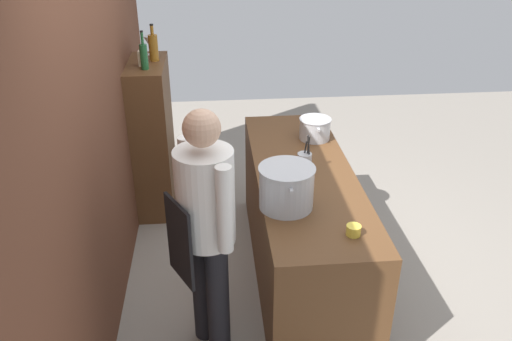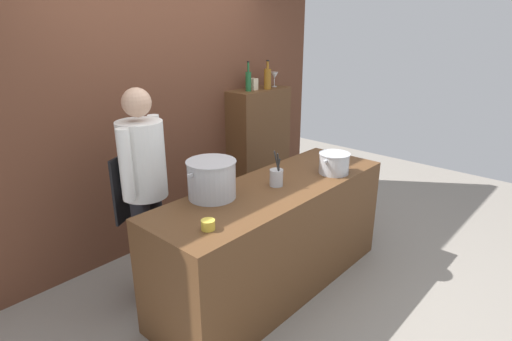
# 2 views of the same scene
# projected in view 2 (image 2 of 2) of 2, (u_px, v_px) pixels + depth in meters

# --- Properties ---
(ground_plane) EXTENTS (8.00, 8.00, 0.00)m
(ground_plane) POSITION_uv_depth(u_px,v_px,m) (273.00, 285.00, 3.46)
(ground_plane) COLOR gray
(brick_back_panel) EXTENTS (4.40, 0.10, 3.00)m
(brick_back_panel) POSITION_uv_depth(u_px,v_px,m) (160.00, 89.00, 3.83)
(brick_back_panel) COLOR brown
(brick_back_panel) RESTS_ON ground_plane
(prep_counter) EXTENTS (2.15, 0.70, 0.90)m
(prep_counter) POSITION_uv_depth(u_px,v_px,m) (274.00, 238.00, 3.31)
(prep_counter) COLOR brown
(prep_counter) RESTS_ON ground_plane
(bar_cabinet) EXTENTS (0.76, 0.32, 1.39)m
(bar_cabinet) POSITION_uv_depth(u_px,v_px,m) (259.00, 149.00, 4.78)
(bar_cabinet) COLOR brown
(bar_cabinet) RESTS_ON ground_plane
(chef) EXTENTS (0.48, 0.41, 1.66)m
(chef) POSITION_uv_depth(u_px,v_px,m) (144.00, 180.00, 3.09)
(chef) COLOR black
(chef) RESTS_ON ground_plane
(stockpot_large) EXTENTS (0.41, 0.36, 0.28)m
(stockpot_large) POSITION_uv_depth(u_px,v_px,m) (212.00, 179.00, 2.91)
(stockpot_large) COLOR #B7BABF
(stockpot_large) RESTS_ON prep_counter
(stockpot_small) EXTENTS (0.32, 0.26, 0.17)m
(stockpot_small) POSITION_uv_depth(u_px,v_px,m) (334.00, 163.00, 3.40)
(stockpot_small) COLOR #B7BABF
(stockpot_small) RESTS_ON prep_counter
(utensil_crock) EXTENTS (0.10, 0.10, 0.29)m
(utensil_crock) POSITION_uv_depth(u_px,v_px,m) (277.00, 177.00, 3.14)
(utensil_crock) COLOR #B7BABF
(utensil_crock) RESTS_ON prep_counter
(butter_jar) EXTENTS (0.09, 0.09, 0.06)m
(butter_jar) POSITION_uv_depth(u_px,v_px,m) (208.00, 225.00, 2.48)
(butter_jar) COLOR yellow
(butter_jar) RESTS_ON prep_counter
(wine_bottle_green) EXTENTS (0.06, 0.06, 0.31)m
(wine_bottle_green) POSITION_uv_depth(u_px,v_px,m) (248.00, 81.00, 4.37)
(wine_bottle_green) COLOR #1E592D
(wine_bottle_green) RESTS_ON bar_cabinet
(wine_bottle_amber) EXTENTS (0.08, 0.08, 0.31)m
(wine_bottle_amber) POSITION_uv_depth(u_px,v_px,m) (268.00, 78.00, 4.51)
(wine_bottle_amber) COLOR #8C5919
(wine_bottle_amber) RESTS_ON bar_cabinet
(wine_glass_wide) EXTENTS (0.08, 0.08, 0.17)m
(wine_glass_wide) POSITION_uv_depth(u_px,v_px,m) (274.00, 76.00, 4.67)
(wine_glass_wide) COLOR silver
(wine_glass_wide) RESTS_ON bar_cabinet
(spice_tin_cream) EXTENTS (0.07, 0.07, 0.12)m
(spice_tin_cream) POSITION_uv_depth(u_px,v_px,m) (254.00, 84.00, 4.47)
(spice_tin_cream) COLOR beige
(spice_tin_cream) RESTS_ON bar_cabinet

